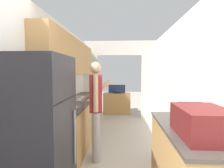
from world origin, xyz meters
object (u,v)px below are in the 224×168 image
Objects in this scene: refrigerator at (38,133)px; suitcase at (202,122)px; person at (96,108)px; tv_cabinet at (117,103)px; television at (117,89)px; book_stack at (185,117)px; range_oven at (82,117)px.

refrigerator is 2.66× the size of suitcase.
refrigerator reaches higher than person.
television is (-0.00, -0.04, 0.52)m from tv_cabinet.
refrigerator reaches higher than tv_cabinet.
tv_cabinet is 0.52m from television.
refrigerator is 1.74m from book_stack.
suitcase is (1.21, -1.23, 0.14)m from person.
book_stack is 0.30× the size of tv_cabinet.
refrigerator is 1.63× the size of range_oven.
suitcase is 4.65m from television.
range_oven reaches higher than book_stack.
suitcase is 0.66× the size of tv_cabinet.
refrigerator is at bearing -89.36° from range_oven.
person reaches higher than suitcase.
suitcase reaches higher than tv_cabinet.
book_stack is at bearing -129.49° from person.
person is 2.64× the size of suitcase.
refrigerator is 2.20m from range_oven.
tv_cabinet is at bearing 71.55° from range_oven.
tv_cabinet is at bearing 90.00° from television.
tv_cabinet is at bearing 101.79° from suitcase.
person is at bearing -94.34° from television.
book_stack is at bearing -76.74° from tv_cabinet.
refrigerator is at bearing -99.48° from television.
range_oven is 1.28m from person.
television is at bearing -12.41° from person.
refrigerator is 1.19m from person.
book_stack is 4.26m from tv_cabinet.
person is 1.74× the size of tv_cabinet.
suitcase is at bearing -53.47° from range_oven.
person is (0.51, -1.09, 0.45)m from range_oven.
range_oven is 1.63× the size of suitcase.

